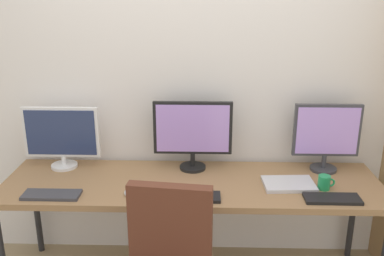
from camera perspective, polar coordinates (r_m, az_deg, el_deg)
The scene contains 11 objects.
wall_back at distance 3.02m, azimuth 0.21°, elevation 6.01°, with size 4.85×0.10×2.60m.
desk at distance 2.82m, azimuth -0.03°, elevation -8.01°, with size 2.45×0.68×0.74m.
monitor_left at distance 3.07m, azimuth -16.96°, elevation -0.97°, with size 0.52×0.18×0.43m.
monitor_center at distance 2.90m, azimuth 0.09°, elevation -0.52°, with size 0.53×0.18×0.48m.
monitor_right at distance 3.01m, azimuth 17.46°, elevation -0.87°, with size 0.45×0.18×0.47m.
keyboard_left at distance 2.75m, azimuth -18.17°, elevation -8.44°, with size 0.34×0.13×0.02m, color #38383D.
keyboard_center at distance 2.59m, azimuth -0.18°, elevation -9.12°, with size 0.36×0.13×0.02m, color black.
keyboard_right at distance 2.70m, azimuth 18.15°, elevation -8.92°, with size 0.33×0.13×0.02m, color black.
computer_mouse at distance 2.66m, azimuth -8.38°, elevation -8.43°, with size 0.06×0.10×0.03m, color silver.
laptop_closed at distance 2.81m, azimuth 12.74°, elevation -7.27°, with size 0.32×0.22×0.02m, color silver.
coffee_mug at distance 2.81m, azimuth 17.21°, elevation -6.93°, with size 0.11×0.08×0.09m.
Camera 1 is at (0.08, -1.93, 1.95)m, focal length 40.11 mm.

